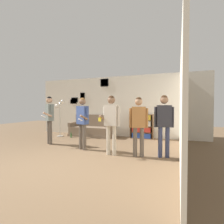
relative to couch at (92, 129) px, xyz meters
name	(u,v)px	position (x,y,z in m)	size (l,w,h in m)	color
ground_plane	(50,165)	(0.96, -3.94, -0.31)	(20.00, 20.00, 0.00)	brown
wall_back	(115,106)	(0.94, 0.41, 1.05)	(7.90, 0.08, 2.70)	silver
wall_right	(181,106)	(3.74, -1.78, 1.04)	(0.06, 6.71, 2.70)	silver
couch	(92,129)	(0.00, 0.00, 0.00)	(2.07, 0.80, 0.96)	#7A6651
bookshelf	(142,126)	(2.22, 0.19, 0.20)	(0.95, 0.30, 1.02)	brown
floor_lamp	(60,110)	(-1.28, -0.65, 0.90)	(0.37, 0.41, 1.64)	#ADA89E
person_player_foreground_left	(49,115)	(-0.62, -2.10, 0.74)	(0.44, 0.60, 1.70)	brown
person_player_foreground_center	(82,118)	(0.89, -2.37, 0.68)	(0.48, 0.54, 1.61)	brown
person_watcher_holding_cup	(111,119)	(1.94, -2.62, 0.70)	(0.52, 0.40, 1.64)	#B7AD99
person_spectator_near_bookshelf	(139,121)	(2.68, -2.52, 0.66)	(0.49, 0.27, 1.59)	brown
person_spectator_far_right	(164,119)	(3.32, -2.36, 0.69)	(0.49, 0.27, 1.64)	#2D334C
bottle_on_floor	(71,135)	(-0.66, -0.72, -0.21)	(0.07, 0.07, 0.25)	#3D6638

